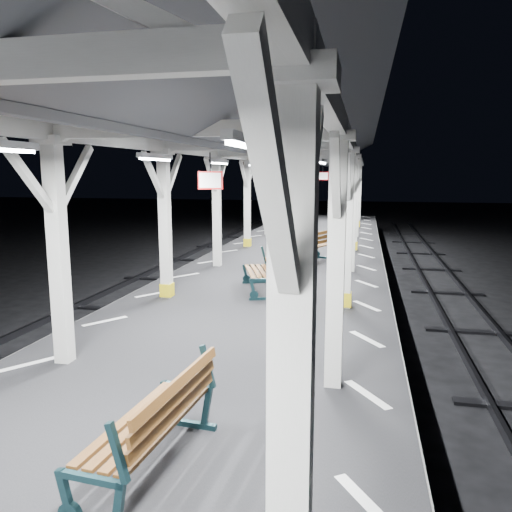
% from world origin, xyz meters
% --- Properties ---
extents(ground, '(120.00, 120.00, 0.00)m').
position_xyz_m(ground, '(0.00, 0.00, 0.00)').
color(ground, black).
rests_on(ground, ground).
extents(platform, '(6.00, 50.00, 1.00)m').
position_xyz_m(platform, '(0.00, 0.00, 0.50)').
color(platform, black).
rests_on(platform, ground).
extents(hazard_stripes_left, '(1.00, 48.00, 0.01)m').
position_xyz_m(hazard_stripes_left, '(-2.45, 0.00, 1.00)').
color(hazard_stripes_left, silver).
rests_on(hazard_stripes_left, platform).
extents(hazard_stripes_right, '(1.00, 48.00, 0.01)m').
position_xyz_m(hazard_stripes_right, '(2.45, 0.00, 1.00)').
color(hazard_stripes_right, silver).
rests_on(hazard_stripes_right, platform).
extents(canopy, '(5.40, 49.00, 4.65)m').
position_xyz_m(canopy, '(0.00, -0.02, 4.56)').
color(canopy, silver).
rests_on(canopy, platform).
extents(bench_near, '(0.83, 1.88, 0.99)m').
position_xyz_m(bench_near, '(0.52, -4.35, 1.53)').
color(bench_near, '#122B30').
rests_on(bench_near, platform).
extents(bench_mid, '(1.20, 1.91, 0.97)m').
position_xyz_m(bench_mid, '(0.01, 3.09, 1.52)').
color(bench_mid, '#122B30').
rests_on(bench_mid, platform).
extents(bench_far, '(1.30, 1.99, 1.02)m').
position_xyz_m(bench_far, '(0.83, 7.12, 1.54)').
color(bench_far, '#122B30').
rests_on(bench_far, platform).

